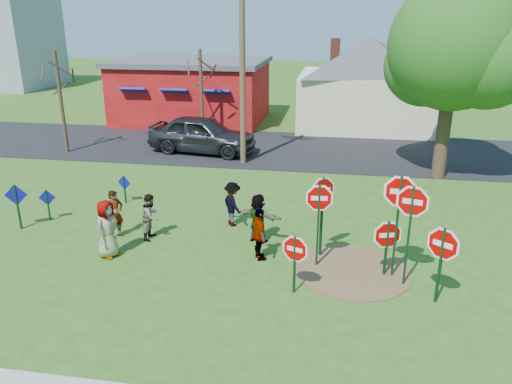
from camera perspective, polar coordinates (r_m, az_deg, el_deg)
ground at (r=15.58m, az=-5.95°, el=-5.90°), size 120.00×120.00×0.00m
road at (r=26.17m, az=0.60°, el=5.03°), size 120.00×7.50×0.04m
dirt_patch at (r=14.22m, az=10.96°, el=-8.81°), size 3.20×3.20×0.03m
red_building at (r=33.20m, az=-7.23°, el=11.51°), size 9.40×7.69×3.90m
cream_house at (r=31.77m, az=12.60°, el=12.57°), size 9.40×9.40×6.50m
stop_sign_a at (r=12.51m, az=4.47°, el=-6.94°), size 0.90×0.34×1.70m
stop_sign_b at (r=13.60m, az=7.21°, el=-1.49°), size 1.02×0.11×2.55m
stop_sign_c at (r=13.04m, az=17.32°, el=-2.30°), size 1.07×0.29×2.89m
stop_sign_d at (r=13.35m, az=16.05°, el=-0.98°), size 1.14×0.09×3.01m
stop_sign_e at (r=13.72m, az=14.77°, el=-5.10°), size 1.02×0.29×1.73m
stop_sign_f at (r=12.73m, az=20.55°, el=-6.07°), size 0.91×0.65×2.13m
stop_sign_g at (r=14.19m, az=7.61°, el=-0.75°), size 0.87×0.62×2.57m
blue_diamond_b at (r=17.93m, az=-25.66°, el=-0.98°), size 0.70×0.22×1.55m
blue_diamond_c at (r=18.31m, az=-22.71°, el=-1.02°), size 0.55×0.15×1.12m
blue_diamond_d at (r=19.11m, az=-14.80°, el=0.67°), size 0.55×0.16×1.09m
person_a at (r=15.02m, az=-16.64°, el=-4.05°), size 0.79×0.98×1.74m
person_b at (r=16.26m, az=-15.76°, el=-2.44°), size 0.59×0.68×1.56m
person_c at (r=15.94m, az=-11.92°, el=-2.73°), size 0.59×0.74×1.47m
person_d at (r=16.53m, az=-2.69°, el=-1.39°), size 1.06×1.11×1.51m
person_e at (r=14.26m, az=0.39°, el=-4.87°), size 0.73×0.99×1.57m
person_f at (r=15.36m, az=0.25°, el=-2.99°), size 1.51×0.94×1.56m
suv at (r=25.30m, az=-6.16°, el=6.58°), size 5.65×2.95×1.84m
utility_pole at (r=22.69m, az=-1.56°, el=14.00°), size 2.04×0.47×8.38m
leafy_tree at (r=22.01m, az=22.01°, el=14.61°), size 5.73×5.23×8.14m
bare_tree_west at (r=26.60m, az=-21.57°, el=10.99°), size 1.80×1.80×5.01m
bare_tree_east at (r=27.53m, az=-6.30°, el=12.35°), size 1.80×1.80×4.90m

